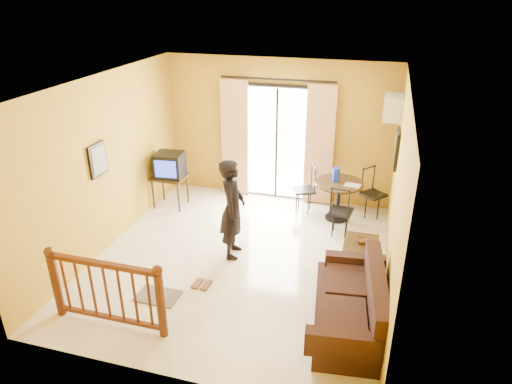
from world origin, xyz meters
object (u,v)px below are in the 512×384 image
(dining_table, at_px, (339,190))
(coffee_table, at_px, (360,255))
(standing_person, at_px, (233,209))
(sofa, at_px, (353,308))
(television, at_px, (170,165))

(dining_table, height_order, coffee_table, dining_table)
(dining_table, bearing_deg, standing_person, -130.91)
(dining_table, relative_size, standing_person, 0.54)
(sofa, bearing_deg, standing_person, 141.23)
(sofa, bearing_deg, dining_table, 93.51)
(television, height_order, coffee_table, television)
(sofa, distance_m, standing_person, 2.42)
(television, distance_m, sofa, 4.58)
(sofa, xyz_separation_m, standing_person, (-2.01, 1.26, 0.50))
(coffee_table, distance_m, standing_person, 2.08)
(coffee_table, bearing_deg, dining_table, 107.84)
(television, xyz_separation_m, coffee_table, (3.72, -1.28, -0.60))
(coffee_table, bearing_deg, standing_person, -178.03)
(television, relative_size, standing_person, 0.34)
(coffee_table, distance_m, sofa, 1.33)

